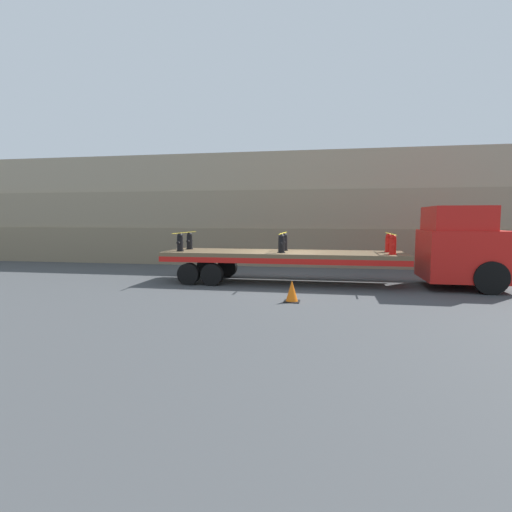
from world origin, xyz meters
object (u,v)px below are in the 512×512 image
Objects in this scene: fire_hydrant_black_far_0 at (190,241)px; fire_hydrant_black_near_1 at (281,244)px; traffic_cone at (292,291)px; flatbed_trailer at (269,257)px; fire_hydrant_black_far_1 at (284,242)px; fire_hydrant_black_near_0 at (180,243)px; fire_hydrant_red_near_2 at (393,245)px; truck_cab at (466,247)px; fire_hydrant_red_far_2 at (388,243)px.

fire_hydrant_black_far_0 is 1.00× the size of fire_hydrant_black_near_1.
fire_hydrant_black_near_1 is 3.32m from traffic_cone.
fire_hydrant_black_far_0 reaches higher than flatbed_trailer.
flatbed_trailer is 0.95m from fire_hydrant_black_far_1.
fire_hydrant_black_near_0 reaches higher than traffic_cone.
flatbed_trailer is at bearing 109.09° from traffic_cone.
fire_hydrant_black_far_0 is at bearing 138.92° from traffic_cone.
fire_hydrant_black_near_0 and fire_hydrant_red_near_2 have the same top height.
fire_hydrant_red_near_2 is (7.99, 0.00, 0.00)m from fire_hydrant_black_near_0.
fire_hydrant_black_near_1 is 1.00× the size of fire_hydrant_red_near_2.
truck_cab reaches higher than fire_hydrant_black_near_0.
fire_hydrant_black_far_1 is at bearing 180.00° from fire_hydrant_red_far_2.
flatbed_trailer is 12.89× the size of fire_hydrant_black_far_0.
fire_hydrant_black_near_1 reaches higher than flatbed_trailer.
fire_hydrant_black_far_0 is 1.00× the size of fire_hydrant_red_near_2.
fire_hydrant_black_far_0 and fire_hydrant_red_far_2 have the same top height.
fire_hydrant_red_far_2 is (4.00, 1.08, 0.00)m from fire_hydrant_black_near_1.
fire_hydrant_black_near_0 is at bearing 180.00° from fire_hydrant_black_near_1.
traffic_cone is (4.68, -3.00, -1.24)m from fire_hydrant_black_near_0.
fire_hydrant_black_near_1 is 4.14m from fire_hydrant_red_far_2.
traffic_cone is at bearing -129.08° from fire_hydrant_red_far_2.
truck_cab is 4.46× the size of traffic_cone.
truck_cab reaches higher than traffic_cone.
fire_hydrant_red_near_2 is (4.00, -1.08, 0.00)m from fire_hydrant_black_far_1.
fire_hydrant_black_near_1 is 4.00m from fire_hydrant_red_near_2.
fire_hydrant_black_near_1 is at bearing 0.00° from fire_hydrant_black_near_0.
fire_hydrant_black_far_0 and fire_hydrant_black_near_1 have the same top height.
truck_cab is 4.11× the size of fire_hydrant_black_far_0.
fire_hydrant_black_near_0 is (-10.57, -0.54, 0.09)m from truck_cab.
fire_hydrant_black_far_1 reaches higher than flatbed_trailer.
fire_hydrant_red_near_2 and fire_hydrant_red_far_2 have the same top height.
fire_hydrant_red_near_2 is at bearing -7.69° from fire_hydrant_black_far_0.
flatbed_trailer is at bearing -173.22° from fire_hydrant_red_far_2.
truck_cab reaches higher than fire_hydrant_red_far_2.
truck_cab is at bearing -4.69° from fire_hydrant_black_far_1.
fire_hydrant_black_far_1 is at bearing 99.51° from traffic_cone.
fire_hydrant_red_far_2 is (0.00, 1.08, 0.00)m from fire_hydrant_red_near_2.
flatbed_trailer is at bearing 8.88° from fire_hydrant_black_near_0.
fire_hydrant_black_far_0 is 4.00m from fire_hydrant_black_far_1.
flatbed_trailer is 12.89× the size of fire_hydrant_red_near_2.
fire_hydrant_black_near_0 is at bearing -177.08° from truck_cab.
fire_hydrant_black_near_0 and fire_hydrant_red_far_2 have the same top height.
fire_hydrant_black_near_1 is (0.54, -0.54, 0.56)m from flatbed_trailer.
fire_hydrant_red_near_2 is at bearing 0.00° from fire_hydrant_black_near_0.
flatbed_trailer is 12.89× the size of fire_hydrant_black_far_1.
fire_hydrant_black_near_1 is at bearing -15.11° from fire_hydrant_black_far_0.
truck_cab is 4.11× the size of fire_hydrant_red_far_2.
fire_hydrant_black_far_1 reaches higher than traffic_cone.
truck_cab is at bearing 4.69° from fire_hydrant_black_near_1.
flatbed_trailer is 14.00× the size of traffic_cone.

